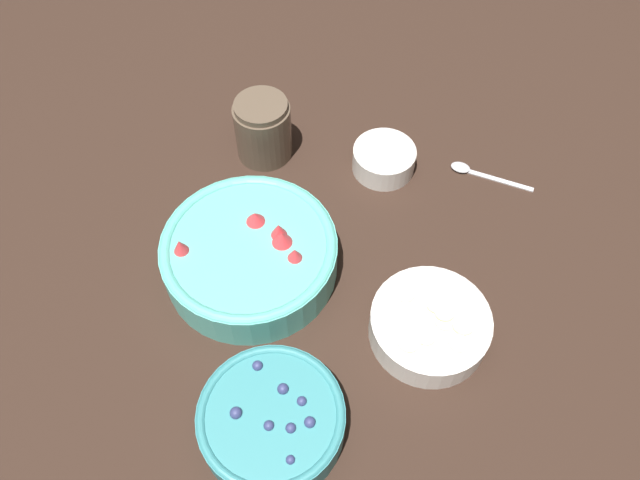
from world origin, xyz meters
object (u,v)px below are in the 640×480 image
object	(u,v)px
bowl_strawberries	(250,253)
bowl_cream	(384,157)
bowl_bananas	(430,324)
jar_chocolate	(263,131)
bowl_blueberries	(272,419)

from	to	relation	value
bowl_strawberries	bowl_cream	distance (m)	0.28
bowl_strawberries	bowl_bananas	size ratio (longest dim) A/B	1.55
bowl_strawberries	bowl_cream	xyz separation A→B (m)	(-0.28, 0.03, -0.01)
bowl_cream	jar_chocolate	world-z (taller)	jar_chocolate
bowl_bananas	bowl_cream	world-z (taller)	bowl_cream
bowl_blueberries	bowl_bananas	xyz separation A→B (m)	(-0.24, 0.07, -0.00)
bowl_bananas	jar_chocolate	distance (m)	0.42
jar_chocolate	bowl_cream	bearing A→B (deg)	120.04
bowl_strawberries	bowl_cream	size ratio (longest dim) A/B	2.46
bowl_blueberries	bowl_cream	distance (m)	0.46
bowl_blueberries	bowl_bananas	size ratio (longest dim) A/B	1.12
bowl_strawberries	bowl_cream	bearing A→B (deg)	174.20
bowl_blueberries	jar_chocolate	size ratio (longest dim) A/B	1.68
jar_chocolate	bowl_blueberries	bearing A→B (deg)	44.63
bowl_strawberries	bowl_blueberries	world-z (taller)	bowl_strawberries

